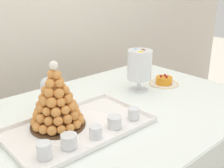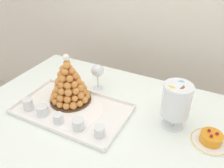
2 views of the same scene
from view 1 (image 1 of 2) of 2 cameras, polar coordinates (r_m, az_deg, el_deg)
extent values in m
cylinder|color=brown|center=(2.14, 5.88, -6.84)|extent=(0.04, 0.04, 0.76)
cube|color=brown|center=(1.31, -0.40, -6.03)|extent=(1.41, 0.89, 0.02)
cube|color=white|center=(1.31, -0.40, -5.58)|extent=(1.47, 0.95, 0.00)
cube|color=white|center=(1.71, -10.97, -3.90)|extent=(1.47, 0.01, 0.23)
cube|color=white|center=(1.88, 16.69, -2.13)|extent=(0.01, 0.95, 0.23)
cube|color=white|center=(1.16, -6.84, -8.93)|extent=(0.57, 0.35, 0.01)
cube|color=white|center=(1.04, -1.23, -11.92)|extent=(0.57, 0.01, 0.02)
cube|color=white|center=(1.29, -11.33, -5.54)|extent=(0.57, 0.01, 0.02)
cube|color=white|center=(1.05, -20.13, -13.00)|extent=(0.01, 0.35, 0.02)
cube|color=white|center=(1.32, 3.36, -4.48)|extent=(0.01, 0.35, 0.02)
cylinder|color=white|center=(1.16, -6.85, -8.76)|extent=(0.32, 0.32, 0.00)
cylinder|color=#4C331E|center=(1.18, -11.00, -8.18)|extent=(0.23, 0.23, 0.01)
cone|color=#BA6F34|center=(1.13, -11.40, -2.90)|extent=(0.15, 0.15, 0.23)
sphere|color=#DD8E43|center=(1.21, -7.42, -5.88)|extent=(0.04, 0.04, 0.04)
sphere|color=#DD8F43|center=(1.23, -8.59, -5.51)|extent=(0.04, 0.04, 0.04)
sphere|color=#D7873E|center=(1.25, -10.09, -5.37)|extent=(0.04, 0.04, 0.04)
sphere|color=#D8883E|center=(1.25, -11.71, -5.36)|extent=(0.04, 0.04, 0.04)
sphere|color=#D9893F|center=(1.24, -13.25, -5.68)|extent=(0.04, 0.04, 0.04)
sphere|color=#DE8F43|center=(1.22, -14.51, -6.19)|extent=(0.04, 0.04, 0.04)
sphere|color=#DD8F43|center=(1.20, -15.30, -6.99)|extent=(0.04, 0.04, 0.04)
sphere|color=#DA8A40|center=(1.16, -15.51, -7.68)|extent=(0.04, 0.04, 0.04)
sphere|color=#DE9044|center=(1.13, -15.01, -8.55)|extent=(0.04, 0.04, 0.04)
sphere|color=#DB8C41|center=(1.11, -13.87, -9.07)|extent=(0.04, 0.04, 0.04)
sphere|color=#DB8C41|center=(1.09, -12.22, -9.33)|extent=(0.04, 0.04, 0.04)
sphere|color=#DA8B40|center=(1.09, -10.36, -9.19)|extent=(0.03, 0.03, 0.03)
sphere|color=#DE9044|center=(1.10, -8.62, -8.89)|extent=(0.04, 0.04, 0.04)
sphere|color=#DE8F43|center=(1.12, -7.33, -8.27)|extent=(0.04, 0.04, 0.04)
sphere|color=#D8883E|center=(1.15, -6.68, -7.45)|extent=(0.04, 0.04, 0.04)
sphere|color=#D8883F|center=(1.18, -6.73, -6.66)|extent=(0.04, 0.04, 0.04)
sphere|color=#D7873E|center=(1.21, -8.90, -4.38)|extent=(0.04, 0.04, 0.04)
sphere|color=#DE8F43|center=(1.22, -10.50, -4.13)|extent=(0.04, 0.04, 0.04)
sphere|color=#DC8D42|center=(1.22, -12.22, -4.25)|extent=(0.04, 0.04, 0.04)
sphere|color=#DC8D42|center=(1.21, -13.74, -4.78)|extent=(0.04, 0.04, 0.04)
sphere|color=#DB8B41|center=(1.18, -14.76, -5.38)|extent=(0.04, 0.04, 0.04)
sphere|color=#D8883F|center=(1.15, -14.99, -6.21)|extent=(0.04, 0.04, 0.04)
sphere|color=#DB8C41|center=(1.12, -14.35, -6.90)|extent=(0.04, 0.04, 0.04)
sphere|color=#DA8B40|center=(1.09, -12.90, -7.43)|extent=(0.03, 0.03, 0.03)
sphere|color=#DA8B40|center=(1.09, -10.99, -7.48)|extent=(0.04, 0.04, 0.04)
sphere|color=#DA8A40|center=(1.10, -9.14, -7.14)|extent=(0.04, 0.04, 0.04)
sphere|color=#D7873E|center=(1.12, -7.82, -6.51)|extent=(0.04, 0.04, 0.04)
sphere|color=#DE9044|center=(1.15, -7.35, -5.70)|extent=(0.03, 0.03, 0.03)
sphere|color=#DC8D42|center=(1.18, -7.76, -4.88)|extent=(0.04, 0.04, 0.04)
sphere|color=#DE8F43|center=(1.20, -10.32, -2.99)|extent=(0.04, 0.04, 0.04)
sphere|color=#DA8B40|center=(1.20, -12.03, -3.10)|extent=(0.04, 0.04, 0.04)
sphere|color=#DC8D42|center=(1.18, -13.53, -3.63)|extent=(0.04, 0.04, 0.04)
sphere|color=#D7873E|center=(1.16, -14.41, -4.21)|extent=(0.04, 0.04, 0.04)
sphere|color=#DE8F43|center=(1.12, -14.32, -4.94)|extent=(0.03, 0.03, 0.03)
sphere|color=#DD8E42|center=(1.10, -13.22, -5.55)|extent=(0.03, 0.03, 0.03)
sphere|color=#DC8D42|center=(1.08, -11.44, -5.71)|extent=(0.04, 0.04, 0.04)
sphere|color=#DE8F43|center=(1.09, -9.61, -5.31)|extent=(0.04, 0.04, 0.04)
sphere|color=#DC8E42|center=(1.11, -8.38, -4.67)|extent=(0.04, 0.04, 0.04)
sphere|color=#DE8F43|center=(1.15, -8.13, -4.00)|extent=(0.04, 0.04, 0.04)
sphere|color=#D98A40|center=(1.18, -8.87, -3.34)|extent=(0.04, 0.04, 0.04)
sphere|color=#DB8B41|center=(1.17, -11.46, -1.74)|extent=(0.04, 0.04, 0.04)
sphere|color=#D7873E|center=(1.16, -13.05, -2.07)|extent=(0.04, 0.04, 0.04)
sphere|color=#DA8A40|center=(1.14, -13.91, -2.81)|extent=(0.04, 0.04, 0.04)
sphere|color=#DA8B40|center=(1.11, -13.65, -3.44)|extent=(0.04, 0.04, 0.04)
sphere|color=#DA8A40|center=(1.08, -12.28, -3.74)|extent=(0.04, 0.04, 0.04)
sphere|color=#DB8B41|center=(1.09, -10.45, -3.70)|extent=(0.04, 0.04, 0.04)
sphere|color=#D7873E|center=(1.11, -9.13, -3.10)|extent=(0.04, 0.04, 0.04)
sphere|color=#D9893F|center=(1.14, -8.92, -2.44)|extent=(0.04, 0.04, 0.04)
sphere|color=#D8883F|center=(1.16, -9.85, -1.94)|extent=(0.04, 0.04, 0.04)
sphere|color=#DB8B41|center=(1.15, -12.18, -0.71)|extent=(0.04, 0.04, 0.04)
sphere|color=#DC8D42|center=(1.12, -13.39, -1.33)|extent=(0.04, 0.04, 0.04)
sphere|color=#D8893F|center=(1.09, -12.76, -1.77)|extent=(0.04, 0.04, 0.04)
sphere|color=#D98A40|center=(1.08, -10.82, -1.91)|extent=(0.04, 0.04, 0.04)
sphere|color=#D8883F|center=(1.11, -9.63, -1.25)|extent=(0.04, 0.04, 0.04)
sphere|color=#D8883F|center=(1.14, -10.36, -0.63)|extent=(0.04, 0.04, 0.04)
sphere|color=#D7873E|center=(1.12, -12.44, 0.62)|extent=(0.04, 0.04, 0.04)
sphere|color=#DE8F43|center=(1.09, -12.59, 0.07)|extent=(0.04, 0.04, 0.04)
sphere|color=#D8883E|center=(1.09, -10.82, 0.11)|extent=(0.03, 0.03, 0.03)
sphere|color=#D98A40|center=(1.12, -10.72, 0.59)|extent=(0.04, 0.04, 0.04)
sphere|color=#DE9044|center=(1.10, -12.25, 2.02)|extent=(0.04, 0.04, 0.04)
sphere|color=#DC8E42|center=(1.09, -11.27, 1.82)|extent=(0.04, 0.04, 0.04)
sphere|color=white|center=(1.08, -11.90, 3.80)|extent=(0.03, 0.03, 0.03)
cylinder|color=silver|center=(0.98, -13.75, -13.07)|extent=(0.05, 0.05, 0.06)
cylinder|color=#F4EAC6|center=(0.99, -13.67, -13.84)|extent=(0.05, 0.05, 0.02)
cylinder|color=white|center=(0.98, -13.77, -12.85)|extent=(0.05, 0.05, 0.02)
sphere|color=brown|center=(0.97, -13.51, -12.23)|extent=(0.01, 0.01, 0.01)
cylinder|color=silver|center=(1.02, -8.82, -11.47)|extent=(0.06, 0.06, 0.05)
cylinder|color=gold|center=(1.03, -8.77, -12.13)|extent=(0.05, 0.05, 0.02)
cylinder|color=#EAC166|center=(1.02, -8.83, -11.28)|extent=(0.05, 0.05, 0.01)
sphere|color=brown|center=(1.02, -9.34, -10.80)|extent=(0.02, 0.02, 0.02)
cylinder|color=silver|center=(1.07, -3.37, -9.81)|extent=(0.05, 0.05, 0.05)
cylinder|color=#F4EAC6|center=(1.07, -3.35, -10.44)|extent=(0.04, 0.04, 0.02)
cylinder|color=white|center=(1.07, -3.37, -9.63)|extent=(0.04, 0.04, 0.01)
sphere|color=brown|center=(1.06, -3.31, -9.08)|extent=(0.01, 0.01, 0.01)
cylinder|color=silver|center=(1.14, 0.51, -7.78)|extent=(0.06, 0.06, 0.05)
cylinder|color=#F4EAC6|center=(1.14, 0.51, -8.39)|extent=(0.05, 0.05, 0.02)
cylinder|color=white|center=(1.13, 0.51, -7.61)|extent=(0.05, 0.05, 0.01)
sphere|color=brown|center=(1.13, 0.20, -7.18)|extent=(0.02, 0.02, 0.02)
cylinder|color=silver|center=(1.21, 4.44, -6.06)|extent=(0.05, 0.05, 0.05)
cylinder|color=#F4EAC6|center=(1.21, 4.42, -6.64)|extent=(0.04, 0.04, 0.02)
cylinder|color=white|center=(1.21, 4.44, -5.90)|extent=(0.04, 0.04, 0.01)
sphere|color=brown|center=(1.20, 4.59, -5.50)|extent=(0.01, 0.01, 0.01)
cylinder|color=white|center=(1.54, 5.49, -1.22)|extent=(0.10, 0.10, 0.01)
cylinder|color=white|center=(1.53, 5.53, -0.02)|extent=(0.02, 0.02, 0.06)
cylinder|color=white|center=(1.50, 5.67, 3.97)|extent=(0.13, 0.13, 0.16)
cylinder|color=yellow|center=(1.53, 6.34, 1.81)|extent=(0.05, 0.05, 0.05)
cylinder|color=brown|center=(1.52, 4.47, 1.78)|extent=(0.06, 0.05, 0.04)
cylinder|color=#D199D8|center=(1.50, 5.62, 1.48)|extent=(0.07, 0.05, 0.07)
cylinder|color=#E54C47|center=(1.54, 5.69, 2.77)|extent=(0.05, 0.05, 0.05)
cylinder|color=pink|center=(1.51, 4.41, 2.43)|extent=(0.05, 0.05, 0.04)
cylinder|color=#9ED860|center=(1.48, 5.51, 2.11)|extent=(0.05, 0.04, 0.04)
cylinder|color=#F9A54C|center=(1.51, 6.66, 2.42)|extent=(0.05, 0.06, 0.04)
cylinder|color=yellow|center=(1.52, 5.56, 3.36)|extent=(0.07, 0.05, 0.07)
cylinder|color=brown|center=(1.48, 4.72, 2.98)|extent=(0.06, 0.05, 0.06)
cylinder|color=#E54C47|center=(1.50, 6.92, 3.14)|extent=(0.07, 0.05, 0.07)
cylinder|color=pink|center=(1.50, 5.05, 4.04)|extent=(0.05, 0.05, 0.03)
cylinder|color=yellow|center=(1.49, 5.28, 3.84)|extent=(0.05, 0.05, 0.05)
cylinder|color=#72B2E0|center=(1.49, 6.25, 3.91)|extent=(0.06, 0.04, 0.06)
cylinder|color=#E54C47|center=(1.51, 6.10, 4.09)|extent=(0.05, 0.05, 0.04)
cylinder|color=#F9A54C|center=(1.49, 5.10, 4.72)|extent=(0.07, 0.05, 0.07)
cylinder|color=#D199D8|center=(1.48, 5.93, 4.58)|extent=(0.05, 0.05, 0.05)
cylinder|color=#E54C47|center=(1.49, 6.68, 4.72)|extent=(0.07, 0.05, 0.07)
cylinder|color=#F9A54C|center=(1.50, 5.68, 4.86)|extent=(0.05, 0.05, 0.03)
cylinder|color=yellow|center=(1.47, 4.94, 5.38)|extent=(0.04, 0.05, 0.03)
cylinder|color=brown|center=(1.46, 6.40, 5.18)|extent=(0.06, 0.05, 0.04)
cylinder|color=#E54C47|center=(1.50, 6.21, 5.66)|extent=(0.06, 0.05, 0.05)
cylinder|color=#E54C47|center=(1.51, 5.09, 5.74)|extent=(0.06, 0.05, 0.06)
cylinder|color=yellow|center=(1.45, 5.66, 6.03)|extent=(0.06, 0.05, 0.06)
cylinder|color=brown|center=(1.48, 6.19, 6.29)|extent=(0.05, 0.05, 0.05)
cylinder|color=#72B2E0|center=(1.50, 5.07, 6.52)|extent=(0.05, 0.05, 0.05)
cylinder|color=white|center=(1.65, 10.55, 0.00)|extent=(0.17, 0.17, 0.01)
torus|color=gold|center=(1.65, 10.56, 0.10)|extent=(0.17, 0.17, 0.00)
cylinder|color=orange|center=(1.65, 10.61, 0.76)|extent=(0.10, 0.10, 0.04)
sphere|color=#A51923|center=(1.66, 10.84, 1.82)|extent=(0.01, 0.01, 0.01)
sphere|color=#A51923|center=(1.63, 10.01, 1.61)|extent=(0.01, 0.01, 0.01)
sphere|color=#A51923|center=(1.63, 11.14, 1.45)|extent=(0.01, 0.01, 0.01)
cylinder|color=silver|center=(1.36, -12.60, -4.79)|extent=(0.06, 0.06, 0.00)
cylinder|color=silver|center=(1.34, -12.74, -3.13)|extent=(0.01, 0.01, 0.08)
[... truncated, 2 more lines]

